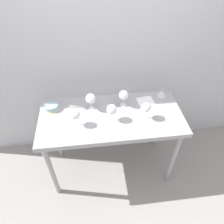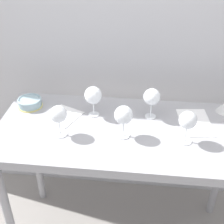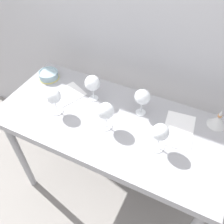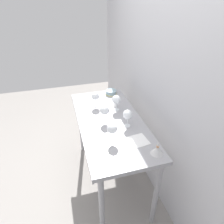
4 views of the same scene
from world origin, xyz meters
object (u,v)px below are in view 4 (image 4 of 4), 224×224
Objects in this scene: wine_glass_near_right at (112,129)px; tasting_bowl at (111,92)px; wine_glass_near_left at (95,97)px; tasting_sheet_lower at (133,142)px; tasting_sheet_upper at (108,103)px; wine_glass_far_right at (128,115)px; decanter_funnel at (157,150)px; wine_glass_near_center at (105,111)px; wine_glass_far_left at (116,100)px.

wine_glass_near_right is 0.93m from tasting_bowl.
wine_glass_near_left is at bearing -45.46° from tasting_bowl.
wine_glass_near_left is at bearing -171.67° from tasting_sheet_lower.
wine_glass_near_left reaches higher than tasting_sheet_upper.
wine_glass_near_left is 0.64× the size of tasting_sheet_lower.
tasting_sheet_upper is 0.75m from tasting_sheet_lower.
wine_glass_far_right is 0.46m from decanter_funnel.
wine_glass_near_right is at bearing -49.42° from wine_glass_far_right.
wine_glass_near_left is 0.97m from decanter_funnel.
wine_glass_near_center is 0.63m from tasting_bowl.
wine_glass_near_center is 0.26m from wine_glass_far_left.
tasting_sheet_upper is 1.44× the size of tasting_bowl.
wine_glass_near_center is 1.44× the size of decanter_funnel.
wine_glass_near_center is 0.32m from wine_glass_near_right.
tasting_sheet_lower is at bearing -7.13° from wine_glass_far_right.
tasting_bowl is (-0.90, 0.24, -0.10)m from wine_glass_near_right.
wine_glass_near_center is at bearing -125.54° from wine_glass_far_right.
wine_glass_near_center is 1.24× the size of tasting_bowl.
wine_glass_far_left is (-0.19, 0.18, 0.00)m from wine_glass_near_center.
wine_glass_near_right reaches higher than wine_glass_near_left.
wine_glass_far_left is 1.24× the size of tasting_bowl.
tasting_bowl is (-0.39, 0.05, -0.10)m from wine_glass_far_left.
wine_glass_near_left reaches higher than decanter_funnel.
tasting_bowl is at bearing 165.05° from wine_glass_near_right.
tasting_bowl is at bearing -176.38° from decanter_funnel.
wine_glass_far_left is 0.67× the size of tasting_sheet_lower.
wine_glass_near_center is 1.01× the size of wine_glass_near_right.
decanter_funnel reaches higher than tasting_sheet_upper.
tasting_bowl is 1.16m from decanter_funnel.
tasting_sheet_upper is 0.95m from decanter_funnel.
wine_glass_near_center is at bearing 3.76° from tasting_sheet_upper.
wine_glass_far_right is 0.33m from wine_glass_far_left.
wine_glass_far_left is at bearing -177.17° from wine_glass_far_right.
tasting_sheet_upper is (-0.50, -0.06, -0.13)m from wine_glass_far_right.
wine_glass_far_right is 0.28m from tasting_sheet_lower.
wine_glass_far_right is at bearing 54.46° from wine_glass_near_center.
tasting_sheet_upper is (-0.36, 0.14, -0.12)m from wine_glass_near_center.
tasting_sheet_upper is 0.24m from tasting_bowl.
decanter_funnel is at bearing 27.58° from wine_glass_near_center.
tasting_sheet_lower is (0.25, -0.03, -0.13)m from wine_glass_far_right.
decanter_funnel reaches higher than tasting_bowl.
tasting_bowl is (-0.22, 0.09, 0.03)m from tasting_sheet_upper.
wine_glass_far_left reaches higher than decanter_funnel.
wine_glass_near_right reaches higher than decanter_funnel.
wine_glass_near_left is at bearing -178.88° from wine_glass_near_right.
decanter_funnel is at bearing 3.62° from tasting_bowl.
wine_glass_near_center is at bearing -21.37° from tasting_bowl.
wine_glass_near_right is (0.18, -0.21, -0.00)m from wine_glass_far_right.
wine_glass_near_right is 1.43× the size of decanter_funnel.
tasting_sheet_upper is at bearing 159.70° from wine_glass_near_center.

